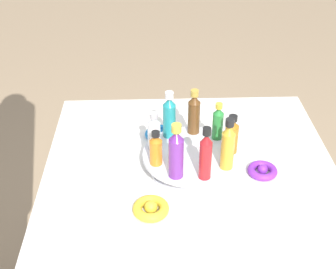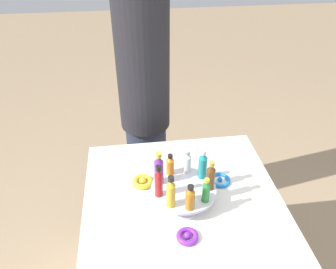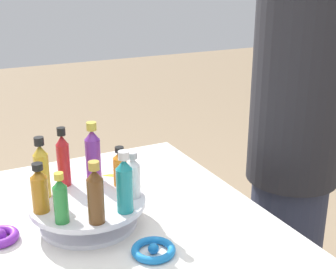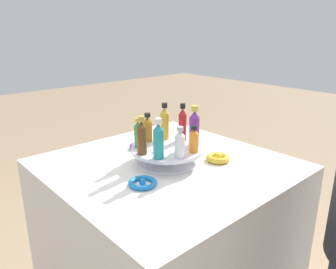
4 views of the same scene
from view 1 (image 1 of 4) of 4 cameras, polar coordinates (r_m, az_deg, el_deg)
party_table at (r=1.54m, az=2.43°, el=-15.72°), size 0.80×0.80×0.77m
display_stand at (r=1.26m, az=2.88°, el=-3.26°), size 0.26×0.26×0.06m
bottle_orange at (r=1.18m, az=-1.49°, el=-1.80°), size 0.03×0.03×0.10m
bottle_purple at (r=1.12m, az=1.00°, el=-2.27°), size 0.04×0.04×0.15m
bottle_red at (r=1.12m, az=4.60°, el=-2.54°), size 0.03×0.03×0.14m
bottle_gold at (r=1.16m, az=7.30°, el=-1.37°), size 0.03×0.03×0.14m
bottle_amber at (r=1.23m, az=7.76°, el=-0.11°), size 0.04×0.04×0.11m
bottle_green at (r=1.28m, az=6.10°, el=1.48°), size 0.03×0.03×0.11m
bottle_brown at (r=1.29m, az=3.18°, el=2.60°), size 0.03×0.03×0.13m
bottle_teal at (r=1.27m, az=0.16°, el=2.24°), size 0.04×0.04×0.14m
bottle_clear at (r=1.23m, az=-1.71°, el=0.29°), size 0.03×0.03×0.11m
ribbon_bow_purple at (r=1.29m, az=11.44°, el=-4.32°), size 0.08×0.08×0.03m
ribbon_bow_blue at (r=1.41m, az=-0.98°, el=0.08°), size 0.09×0.09×0.02m
ribbon_bow_gold at (r=1.14m, az=-2.10°, el=-8.98°), size 0.09×0.09×0.03m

